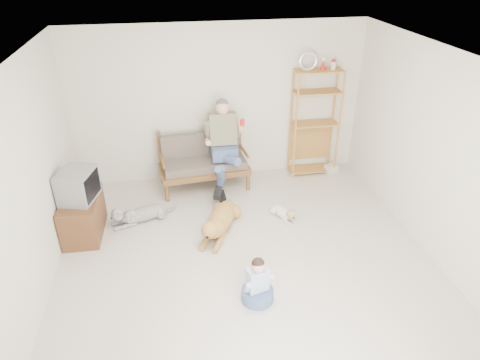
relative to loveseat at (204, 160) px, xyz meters
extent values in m
plane|color=silver|center=(0.34, -2.39, -0.49)|extent=(5.50, 5.50, 0.00)
plane|color=white|center=(0.34, -2.39, 2.21)|extent=(5.50, 5.50, 0.00)
plane|color=beige|center=(0.34, 0.36, 0.86)|extent=(5.00, 0.00, 5.00)
plane|color=beige|center=(-2.16, -2.39, 0.86)|extent=(0.00, 5.50, 5.50)
plane|color=beige|center=(2.84, -2.39, 0.86)|extent=(0.00, 5.50, 5.50)
cube|color=brown|center=(0.00, -0.07, -0.14)|extent=(1.56, 0.84, 0.10)
cube|color=brown|center=(0.00, -0.07, -0.02)|extent=(1.43, 0.73, 0.13)
cube|color=brown|center=(0.00, 0.17, 0.21)|extent=(1.39, 0.25, 0.45)
cylinder|color=brown|center=(0.00, 0.23, 0.41)|extent=(1.40, 0.18, 0.05)
cylinder|color=brown|center=(-0.70, -0.37, -0.34)|extent=(0.07, 0.07, 0.30)
cylinder|color=brown|center=(-0.70, 0.23, -0.01)|extent=(0.07, 0.07, 0.95)
cylinder|color=brown|center=(0.70, -0.37, -0.34)|extent=(0.07, 0.07, 0.30)
cylinder|color=brown|center=(0.70, 0.23, -0.01)|extent=(0.07, 0.07, 0.95)
cube|color=slate|center=(0.34, -0.11, 0.19)|extent=(0.43, 0.41, 0.21)
cube|color=gray|center=(0.34, 0.00, 0.56)|extent=(0.45, 0.31, 0.56)
sphere|color=#DA9F88|center=(0.34, -0.04, 0.94)|extent=(0.22, 0.22, 0.22)
sphere|color=#524E49|center=(0.34, -0.01, 0.98)|extent=(0.20, 0.20, 0.20)
cylinder|color=red|center=(0.63, -0.24, 0.75)|extent=(0.07, 0.07, 0.10)
cube|color=#BC7A3B|center=(2.01, 0.16, 1.41)|extent=(0.81, 0.33, 0.03)
torus|color=silver|center=(1.80, 0.16, 1.58)|extent=(0.33, 0.05, 0.33)
cone|color=red|center=(2.07, 0.16, 1.51)|extent=(0.11, 0.11, 0.17)
cylinder|color=#BC7A3B|center=(1.62, 0.01, 0.47)|extent=(0.04, 0.04, 1.92)
cylinder|color=#BC7A3B|center=(1.62, 0.32, 0.47)|extent=(0.04, 0.04, 1.92)
cylinder|color=#BC7A3B|center=(2.41, 0.01, 0.47)|extent=(0.04, 0.04, 1.92)
cylinder|color=#BC7A3B|center=(2.41, 0.32, 0.47)|extent=(0.04, 0.04, 1.92)
cube|color=white|center=(2.38, 0.06, -0.41)|extent=(0.26, 0.22, 0.14)
cube|color=brown|center=(-1.88, -1.13, -0.19)|extent=(0.53, 0.92, 0.60)
cube|color=brown|center=(-2.12, -1.35, -0.19)|extent=(0.03, 0.40, 0.50)
cube|color=brown|center=(-2.12, -0.91, -0.19)|extent=(0.03, 0.40, 0.50)
cube|color=gray|center=(-1.86, -1.15, 0.34)|extent=(0.55, 0.63, 0.45)
cube|color=black|center=(-1.65, -1.21, 0.34)|extent=(0.14, 0.44, 0.36)
cube|color=silver|center=(-0.91, 0.35, -0.19)|extent=(0.12, 0.02, 0.08)
ellipsoid|color=#BA8140|center=(0.12, -1.33, -0.33)|extent=(0.72, 1.01, 0.30)
sphere|color=#BA8140|center=(0.00, -1.59, -0.31)|extent=(0.30, 0.30, 0.30)
sphere|color=#BA8140|center=(-0.11, -1.81, -0.18)|extent=(0.24, 0.24, 0.24)
ellipsoid|color=#BA8140|center=(-0.15, -1.90, -0.21)|extent=(0.17, 0.20, 0.09)
cylinder|color=#BA8140|center=(0.32, -0.90, -0.43)|extent=(0.08, 0.39, 0.05)
ellipsoid|color=#BA8140|center=(-0.17, -1.75, -0.18)|extent=(0.08, 0.09, 0.12)
ellipsoid|color=#BA8140|center=(-0.02, -1.82, -0.18)|extent=(0.08, 0.09, 0.12)
ellipsoid|color=silver|center=(-1.02, -0.93, -0.37)|extent=(0.80, 0.49, 0.23)
sphere|color=silver|center=(-1.23, -1.01, -0.36)|extent=(0.23, 0.23, 0.23)
sphere|color=silver|center=(-1.41, -1.07, -0.26)|extent=(0.20, 0.20, 0.20)
ellipsoid|color=silver|center=(-1.49, -1.10, -0.28)|extent=(0.16, 0.13, 0.08)
cylinder|color=silver|center=(-0.66, -0.81, -0.44)|extent=(0.26, 0.22, 0.04)
ellipsoid|color=silver|center=(-1.41, -1.00, -0.26)|extent=(0.07, 0.06, 0.10)
ellipsoid|color=silver|center=(-1.37, -1.13, -0.26)|extent=(0.07, 0.06, 0.10)
ellipsoid|color=white|center=(1.09, -1.21, -0.41)|extent=(0.32, 0.44, 0.16)
sphere|color=white|center=(1.14, -1.32, -0.40)|extent=(0.16, 0.16, 0.16)
sphere|color=#A68653|center=(1.17, -1.41, -0.33)|extent=(0.14, 0.14, 0.14)
ellipsoid|color=#A68653|center=(1.20, -1.47, -0.34)|extent=(0.10, 0.12, 0.06)
cylinder|color=white|center=(1.01, -1.02, -0.45)|extent=(0.13, 0.14, 0.03)
cone|color=#A68653|center=(1.12, -1.42, -0.28)|extent=(0.04, 0.04, 0.05)
cone|color=#A68653|center=(1.21, -1.38, -0.28)|extent=(0.04, 0.04, 0.05)
torus|color=red|center=(1.17, -1.40, -0.34)|extent=(0.14, 0.14, 0.02)
cylinder|color=slate|center=(0.34, -2.89, -0.41)|extent=(0.39, 0.39, 0.14)
cube|color=silver|center=(0.34, -2.87, -0.18)|extent=(0.28, 0.22, 0.30)
sphere|color=#DA9F88|center=(0.34, -2.89, 0.03)|extent=(0.16, 0.16, 0.16)
sphere|color=black|center=(0.34, -2.88, 0.06)|extent=(0.15, 0.15, 0.15)
camera|label=1|loc=(-0.53, -6.61, 3.30)|focal=32.00mm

